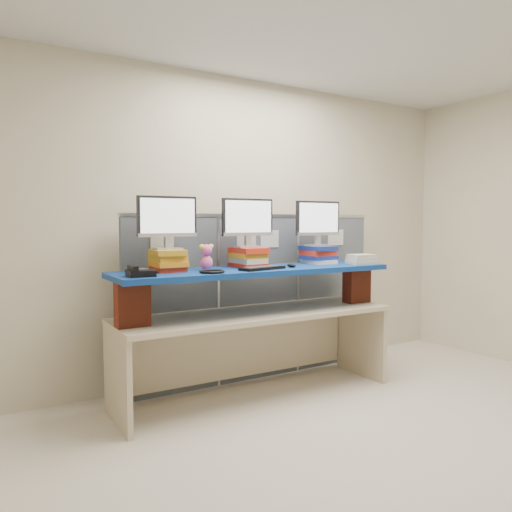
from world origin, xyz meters
TOP-DOWN VIEW (x-y plane):
  - room at (0.00, 0.00)m, footprint 5.00×4.00m
  - cubicle_partition at (-0.00, 1.78)m, footprint 2.60×0.06m
  - desk at (-0.29, 1.35)m, footprint 2.36×0.74m
  - brick_pier_left at (-1.34, 1.33)m, footprint 0.24×0.13m
  - brick_pier_right at (0.76, 1.28)m, footprint 0.24×0.13m
  - blue_board at (-0.29, 1.35)m, footprint 2.37×0.64m
  - book_stack_left at (-1.01, 1.49)m, footprint 0.25×0.31m
  - book_stack_center at (-0.30, 1.47)m, footprint 0.25×0.32m
  - book_stack_right at (0.44, 1.46)m, footprint 0.26×0.31m
  - monitor_left at (-1.01, 1.49)m, footprint 0.47×0.14m
  - monitor_center at (-0.30, 1.47)m, footprint 0.47×0.14m
  - monitor_right at (0.43, 1.46)m, footprint 0.47×0.14m
  - keyboard at (-0.31, 1.22)m, footprint 0.42×0.21m
  - mouse at (-0.00, 1.26)m, footprint 0.06×0.11m
  - desk_phone at (-1.31, 1.25)m, footprint 0.19×0.17m
  - headset at (-0.77, 1.20)m, footprint 0.22×0.22m
  - plush_toy at (-0.71, 1.42)m, footprint 0.12×0.09m
  - binder_stack at (0.75, 1.21)m, footprint 0.26×0.22m

SIDE VIEW (x-z plane):
  - desk at x=-0.29m, z-range 0.21..0.93m
  - cubicle_partition at x=0.00m, z-range 0.00..1.53m
  - brick_pier_left at x=-1.34m, z-range 0.71..1.04m
  - brick_pier_right at x=0.76m, z-range 0.71..1.04m
  - blue_board at x=-0.29m, z-range 1.04..1.08m
  - headset at x=-0.77m, z-range 1.08..1.10m
  - keyboard at x=-0.31m, z-range 1.08..1.10m
  - mouse at x=0.00m, z-range 1.08..1.11m
  - desk_phone at x=-1.31m, z-range 1.07..1.15m
  - binder_stack at x=0.75m, z-range 1.08..1.16m
  - book_stack_right at x=0.44m, z-range 1.08..1.24m
  - book_stack_center at x=-0.30m, z-range 1.08..1.24m
  - book_stack_left at x=-1.01m, z-range 1.08..1.25m
  - plush_toy at x=-0.71m, z-range 1.08..1.29m
  - room at x=0.00m, z-range 0.00..2.80m
  - monitor_right at x=0.43m, z-range 1.27..1.67m
  - monitor_center at x=-0.30m, z-range 1.27..1.68m
  - monitor_left at x=-1.01m, z-range 1.27..1.68m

